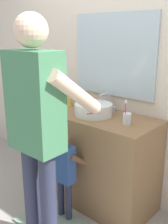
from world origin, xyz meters
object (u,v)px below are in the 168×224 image
at_px(child_toddler, 65,169).
at_px(toothbrush_cup, 127,118).
at_px(soap_bottle, 69,100).
at_px(adult_parent, 37,116).

bearing_deg(child_toddler, toothbrush_cup, 44.92).
bearing_deg(child_toddler, soap_bottle, 129.88).
relative_size(toothbrush_cup, soap_bottle, 1.25).
height_order(child_toddler, adult_parent, adult_parent).
relative_size(soap_bottle, child_toddler, 0.20).
height_order(soap_bottle, adult_parent, adult_parent).
xyz_separation_m(toothbrush_cup, child_toddler, (-0.37, -0.37, -0.44)).
height_order(soap_bottle, child_toddler, soap_bottle).
bearing_deg(soap_bottle, child_toddler, -50.12).
bearing_deg(soap_bottle, adult_parent, -60.28).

